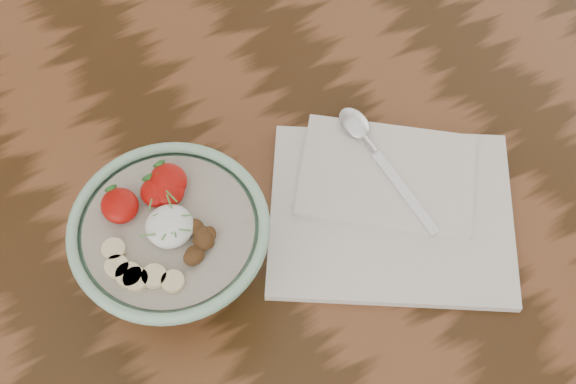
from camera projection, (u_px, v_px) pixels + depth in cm
name	position (u px, v px, depth cm)	size (l,w,h in cm)	color
table	(211.00, 252.00, 103.21)	(160.00, 90.00, 75.00)	#36200D
breakfast_bowl	(173.00, 246.00, 85.42)	(20.85, 20.85, 13.57)	#93C5A3
napkin	(390.00, 205.00, 95.17)	(36.42, 34.75, 1.75)	white
spoon	(367.00, 140.00, 98.06)	(3.41, 20.11, 1.05)	silver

